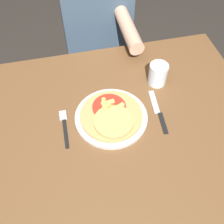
# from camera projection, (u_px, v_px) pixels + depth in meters

# --- Properties ---
(ground_plane) EXTENTS (8.00, 8.00, 0.00)m
(ground_plane) POSITION_uv_depth(u_px,v_px,m) (113.00, 196.00, 1.63)
(ground_plane) COLOR #2D2823
(dining_table) EXTENTS (1.20, 0.94, 0.78)m
(dining_table) POSITION_uv_depth(u_px,v_px,m) (114.00, 142.00, 1.10)
(dining_table) COLOR brown
(dining_table) RESTS_ON ground_plane
(plate) EXTENTS (0.29, 0.29, 0.01)m
(plate) POSITION_uv_depth(u_px,v_px,m) (112.00, 117.00, 1.03)
(plate) COLOR beige
(plate) RESTS_ON dining_table
(pizza) EXTENTS (0.25, 0.25, 0.04)m
(pizza) POSITION_uv_depth(u_px,v_px,m) (112.00, 115.00, 1.02)
(pizza) COLOR tan
(pizza) RESTS_ON plate
(fork) EXTENTS (0.03, 0.18, 0.00)m
(fork) POSITION_uv_depth(u_px,v_px,m) (64.00, 126.00, 1.01)
(fork) COLOR black
(fork) RESTS_ON dining_table
(knife) EXTENTS (0.03, 0.22, 0.00)m
(knife) POSITION_uv_depth(u_px,v_px,m) (158.00, 112.00, 1.05)
(knife) COLOR black
(knife) RESTS_ON dining_table
(drinking_glass) EXTENTS (0.08, 0.08, 0.10)m
(drinking_glass) POSITION_uv_depth(u_px,v_px,m) (158.00, 74.00, 1.12)
(drinking_glass) COLOR silver
(drinking_glass) RESTS_ON dining_table
(person_diner) EXTENTS (0.37, 0.52, 1.19)m
(person_diner) POSITION_uv_depth(u_px,v_px,m) (97.00, 29.00, 1.51)
(person_diner) COLOR #2D2D38
(person_diner) RESTS_ON ground_plane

